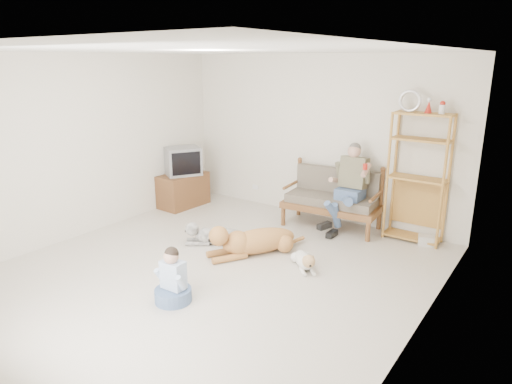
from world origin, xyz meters
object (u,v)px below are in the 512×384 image
Objects in this scene: loveseat at (333,197)px; etagere at (417,177)px; tv_stand at (183,190)px; golden_retriever at (251,241)px.

loveseat is 1.34m from etagere.
golden_retriever is at bearing -21.71° from tv_stand.
tv_stand reaches higher than golden_retriever.
tv_stand is at bearing -169.46° from etagere.
etagere is at bearing 13.76° from tv_stand.
loveseat reaches higher than golden_retriever.
loveseat is at bearing -173.58° from etagere.
loveseat is 2.80m from tv_stand.
golden_retriever is at bearing -132.78° from etagere.
golden_retriever is (2.30, -1.07, -0.11)m from tv_stand.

